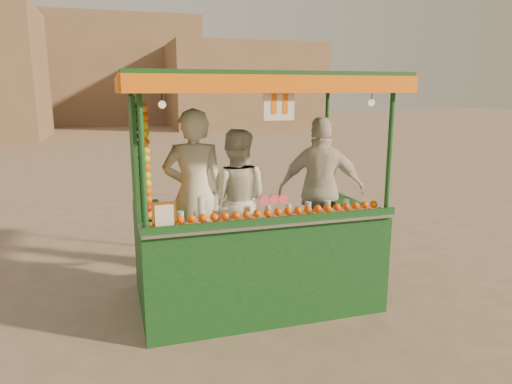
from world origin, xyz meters
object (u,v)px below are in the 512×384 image
object	(u,v)px
vendor_right	(321,190)
juice_cart	(250,233)
vendor_middle	(236,200)
vendor_left	(194,194)

from	to	relation	value
vendor_right	juice_cart	bearing A→B (deg)	37.42
vendor_middle	vendor_left	bearing A→B (deg)	29.43
vendor_middle	vendor_right	xyz separation A→B (m)	(1.01, -0.06, 0.06)
juice_cart	vendor_left	bearing A→B (deg)	152.65
vendor_middle	vendor_right	world-z (taller)	vendor_right
juice_cart	vendor_right	bearing A→B (deg)	17.78
juice_cart	vendor_left	size ratio (longest dim) A/B	1.48
vendor_left	vendor_middle	xyz separation A→B (m)	(0.47, 0.09, -0.12)
vendor_middle	juice_cart	bearing A→B (deg)	118.78
juice_cart	vendor_middle	world-z (taller)	juice_cart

